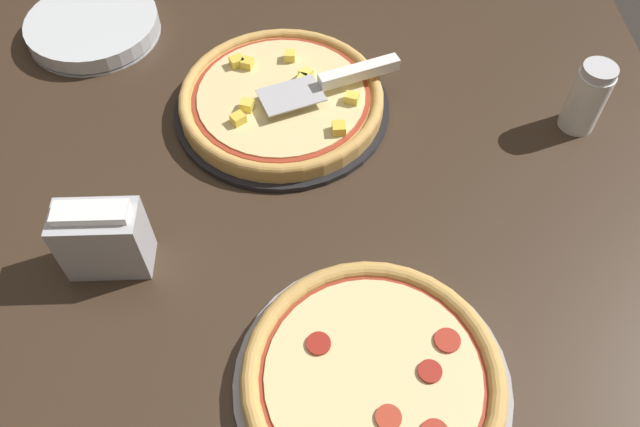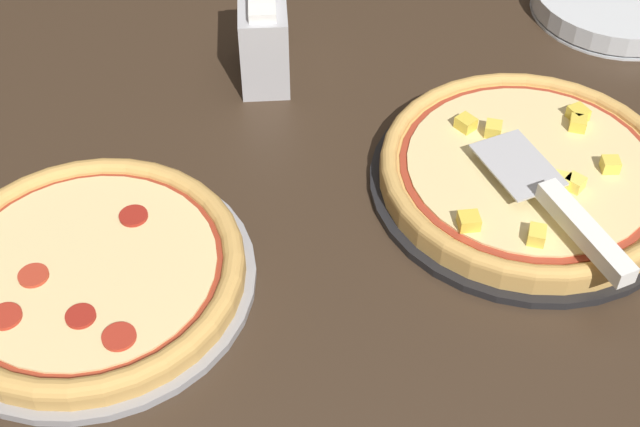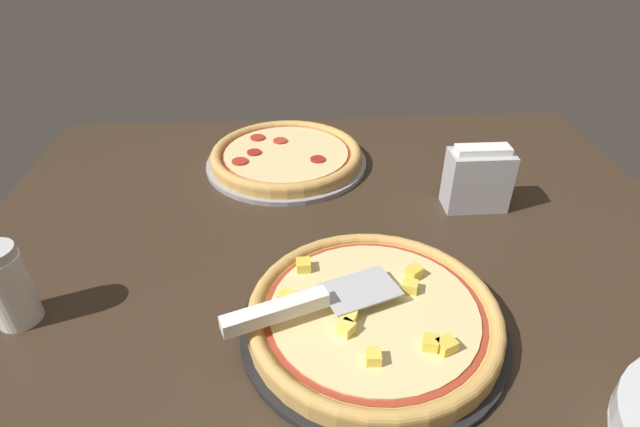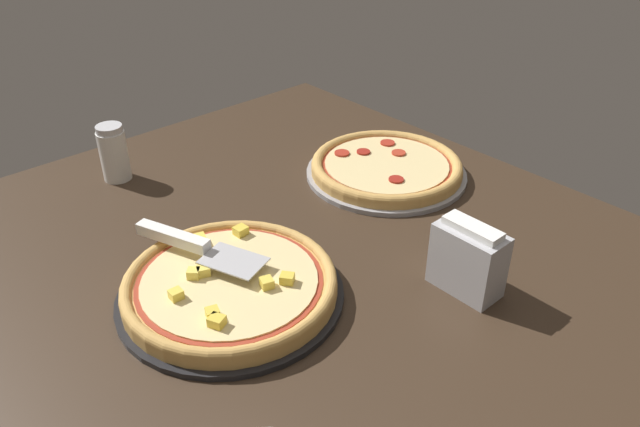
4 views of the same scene
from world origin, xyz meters
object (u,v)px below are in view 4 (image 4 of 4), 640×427
pizza_front (230,284)px  serving_spatula (185,241)px  napkin_holder (468,259)px  parmesan_shaker (114,153)px  pizza_back (386,166)px

pizza_front → serving_spatula: size_ratio=1.42×
napkin_holder → parmesan_shaker: bearing=-161.3°
parmesan_shaker → napkin_holder: bearing=18.7°
parmesan_shaker → napkin_holder: napkin_holder is taller
serving_spatula → parmesan_shaker: parmesan_shaker is taller
pizza_back → parmesan_shaker: parmesan_shaker is taller
napkin_holder → pizza_front: bearing=-128.6°
pizza_front → pizza_back: size_ratio=1.05×
pizza_front → parmesan_shaker: parmesan_shaker is taller
pizza_back → napkin_holder: napkin_holder is taller
pizza_back → napkin_holder: bearing=-28.6°
pizza_front → napkin_holder: 37.64cm
pizza_front → napkin_holder: napkin_holder is taller
pizza_front → pizza_back: (-11.17, 48.17, -0.39)cm
parmesan_shaker → napkin_holder: size_ratio=0.99×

